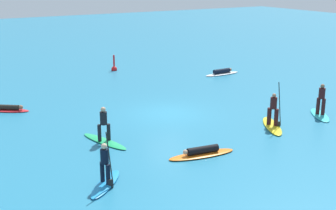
{
  "coord_description": "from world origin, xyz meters",
  "views": [
    {
      "loc": [
        -12.29,
        -20.97,
        7.61
      ],
      "look_at": [
        0.0,
        0.0,
        0.5
      ],
      "focal_mm": 48.92,
      "sensor_mm": 36.0,
      "label": 1
    }
  ],
  "objects_px": {
    "surfer_on_yellow_board": "(273,119)",
    "surfer_on_blue_board": "(105,175)",
    "surfer_on_orange_board": "(202,153)",
    "surfer_on_white_board": "(222,73)",
    "surfer_on_teal_board": "(321,107)",
    "surfer_on_green_board": "(104,133)",
    "marker_buoy": "(114,68)",
    "surfer_on_red_board": "(9,109)"
  },
  "relations": [
    {
      "from": "surfer_on_white_board",
      "to": "surfer_on_red_board",
      "type": "xyz_separation_m",
      "value": [
        -16.25,
        -1.62,
        -0.02
      ]
    },
    {
      "from": "surfer_on_yellow_board",
      "to": "surfer_on_teal_board",
      "type": "height_order",
      "value": "surfer_on_yellow_board"
    },
    {
      "from": "surfer_on_green_board",
      "to": "marker_buoy",
      "type": "distance_m",
      "value": 16.05
    },
    {
      "from": "surfer_on_teal_board",
      "to": "marker_buoy",
      "type": "relative_size",
      "value": 1.87
    },
    {
      "from": "surfer_on_orange_board",
      "to": "marker_buoy",
      "type": "distance_m",
      "value": 18.52
    },
    {
      "from": "surfer_on_blue_board",
      "to": "surfer_on_teal_board",
      "type": "xyz_separation_m",
      "value": [
        13.48,
        1.95,
        0.08
      ]
    },
    {
      "from": "surfer_on_orange_board",
      "to": "surfer_on_white_board",
      "type": "xyz_separation_m",
      "value": [
        10.51,
        12.56,
        0.02
      ]
    },
    {
      "from": "surfer_on_yellow_board",
      "to": "marker_buoy",
      "type": "relative_size",
      "value": 2.14
    },
    {
      "from": "surfer_on_teal_board",
      "to": "surfer_on_red_board",
      "type": "height_order",
      "value": "surfer_on_teal_board"
    },
    {
      "from": "surfer_on_orange_board",
      "to": "surfer_on_blue_board",
      "type": "distance_m",
      "value": 4.71
    },
    {
      "from": "surfer_on_green_board",
      "to": "surfer_on_red_board",
      "type": "height_order",
      "value": "surfer_on_green_board"
    },
    {
      "from": "surfer_on_white_board",
      "to": "surfer_on_teal_board",
      "type": "height_order",
      "value": "surfer_on_teal_board"
    },
    {
      "from": "surfer_on_teal_board",
      "to": "surfer_on_red_board",
      "type": "distance_m",
      "value": 17.4
    },
    {
      "from": "surfer_on_yellow_board",
      "to": "surfer_on_orange_board",
      "type": "bearing_deg",
      "value": -45.56
    },
    {
      "from": "surfer_on_blue_board",
      "to": "surfer_on_orange_board",
      "type": "bearing_deg",
      "value": 140.54
    },
    {
      "from": "surfer_on_white_board",
      "to": "marker_buoy",
      "type": "bearing_deg",
      "value": 138.65
    },
    {
      "from": "surfer_on_yellow_board",
      "to": "surfer_on_blue_board",
      "type": "bearing_deg",
      "value": -48.98
    },
    {
      "from": "surfer_on_green_board",
      "to": "surfer_on_yellow_board",
      "type": "relative_size",
      "value": 1.05
    },
    {
      "from": "surfer_on_yellow_board",
      "to": "surfer_on_red_board",
      "type": "bearing_deg",
      "value": -100.84
    },
    {
      "from": "surfer_on_blue_board",
      "to": "surfer_on_green_board",
      "type": "bearing_deg",
      "value": -158.31
    },
    {
      "from": "surfer_on_yellow_board",
      "to": "surfer_on_white_board",
      "type": "bearing_deg",
      "value": -174.71
    },
    {
      "from": "surfer_on_teal_board",
      "to": "surfer_on_red_board",
      "type": "xyz_separation_m",
      "value": [
        -14.54,
        9.54,
        -0.35
      ]
    },
    {
      "from": "marker_buoy",
      "to": "surfer_on_red_board",
      "type": "bearing_deg",
      "value": -143.53
    },
    {
      "from": "surfer_on_white_board",
      "to": "surfer_on_red_board",
      "type": "height_order",
      "value": "surfer_on_white_board"
    },
    {
      "from": "surfer_on_blue_board",
      "to": "surfer_on_yellow_board",
      "type": "distance_m",
      "value": 10.1
    },
    {
      "from": "surfer_on_green_board",
      "to": "surfer_on_white_board",
      "type": "xyz_separation_m",
      "value": [
        13.49,
        8.95,
        -0.29
      ]
    },
    {
      "from": "surfer_on_white_board",
      "to": "surfer_on_red_board",
      "type": "bearing_deg",
      "value": -175.55
    },
    {
      "from": "surfer_on_yellow_board",
      "to": "surfer_on_teal_board",
      "type": "xyz_separation_m",
      "value": [
        3.55,
        0.08,
        0.08
      ]
    },
    {
      "from": "surfer_on_green_board",
      "to": "surfer_on_white_board",
      "type": "relative_size",
      "value": 1.0
    },
    {
      "from": "surfer_on_orange_board",
      "to": "surfer_on_blue_board",
      "type": "bearing_deg",
      "value": 14.35
    },
    {
      "from": "surfer_on_orange_board",
      "to": "surfer_on_yellow_board",
      "type": "distance_m",
      "value": 5.42
    },
    {
      "from": "marker_buoy",
      "to": "surfer_on_blue_board",
      "type": "bearing_deg",
      "value": -114.8
    },
    {
      "from": "surfer_on_green_board",
      "to": "surfer_on_white_board",
      "type": "height_order",
      "value": "surfer_on_green_board"
    },
    {
      "from": "surfer_on_yellow_board",
      "to": "surfer_on_white_board",
      "type": "relative_size",
      "value": 0.95
    },
    {
      "from": "surfer_on_green_board",
      "to": "surfer_on_teal_board",
      "type": "height_order",
      "value": "surfer_on_teal_board"
    },
    {
      "from": "surfer_on_white_board",
      "to": "surfer_on_orange_board",
      "type": "bearing_deg",
      "value": -131.17
    },
    {
      "from": "surfer_on_orange_board",
      "to": "surfer_on_white_board",
      "type": "bearing_deg",
      "value": -122.3
    },
    {
      "from": "surfer_on_green_board",
      "to": "surfer_on_teal_board",
      "type": "xyz_separation_m",
      "value": [
        11.79,
        -2.21,
        0.04
      ]
    },
    {
      "from": "surfer_on_yellow_board",
      "to": "surfer_on_white_board",
      "type": "height_order",
      "value": "surfer_on_yellow_board"
    },
    {
      "from": "surfer_on_green_board",
      "to": "surfer_on_white_board",
      "type": "distance_m",
      "value": 16.19
    },
    {
      "from": "surfer_on_yellow_board",
      "to": "marker_buoy",
      "type": "xyz_separation_m",
      "value": [
        -1.31,
        16.77,
        -0.19
      ]
    },
    {
      "from": "surfer_on_red_board",
      "to": "surfer_on_teal_board",
      "type": "bearing_deg",
      "value": 2.93
    }
  ]
}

